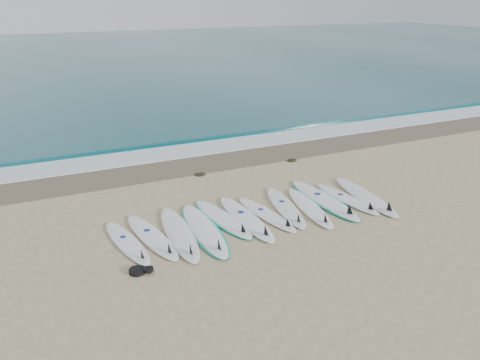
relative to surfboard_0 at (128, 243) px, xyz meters
name	(u,v)px	position (x,y,z in m)	size (l,w,h in m)	color
ground	(256,216)	(3.14, 0.13, -0.05)	(120.00, 120.00, 0.00)	tan
ocean	(84,58)	(3.14, 32.63, -0.04)	(120.00, 55.00, 0.03)	#195A62
wet_sand_band	(199,164)	(3.14, 4.23, -0.04)	(120.00, 1.80, 0.01)	brown
foam_band	(185,151)	(3.14, 5.63, -0.03)	(120.00, 1.40, 0.04)	silver
wave_crest	(173,138)	(3.14, 7.13, 0.00)	(120.00, 1.00, 0.10)	#195A62
surfboard_0	(128,243)	(0.00, 0.00, 0.00)	(0.86, 2.34, 0.29)	white
surfboard_1	(153,237)	(0.55, 0.05, 0.00)	(0.93, 2.57, 0.32)	white
surfboard_2	(180,234)	(1.14, -0.07, 0.01)	(0.75, 2.83, 0.36)	white
surfboard_3	(204,230)	(1.71, -0.11, 0.00)	(0.79, 2.85, 0.36)	white
surfboard_4	(223,219)	(2.32, 0.25, 0.00)	(0.97, 2.54, 0.31)	white
surfboard_5	(247,219)	(2.83, -0.02, 0.01)	(0.64, 2.73, 0.35)	white
surfboard_6	(268,215)	(3.39, 0.01, 0.00)	(0.83, 2.35, 0.29)	white
surfboard_7	(286,208)	(3.99, 0.16, 0.00)	(0.94, 2.57, 0.32)	white
surfboard_8	(310,208)	(4.54, -0.12, 0.00)	(0.87, 2.53, 0.32)	white
surfboard_9	(325,200)	(5.15, 0.16, 0.00)	(0.78, 2.90, 0.37)	white
surfboard_10	(348,199)	(5.73, -0.05, 0.00)	(0.74, 2.36, 0.30)	white
surfboard_11	(367,197)	(6.25, -0.15, 0.01)	(0.79, 2.82, 0.36)	white
seaweed_near	(200,174)	(2.83, 3.29, -0.02)	(0.32, 0.25, 0.06)	black
seaweed_far	(292,160)	(5.98, 3.26, -0.02)	(0.32, 0.25, 0.06)	black
leash_coil	(140,271)	(-0.01, -1.16, 0.00)	(0.46, 0.36, 0.11)	black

